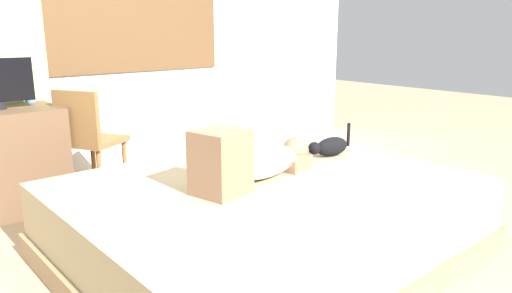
# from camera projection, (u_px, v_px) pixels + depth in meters

# --- Properties ---
(ground_plane) EXTENTS (16.00, 16.00, 0.00)m
(ground_plane) POSITION_uv_depth(u_px,v_px,m) (260.00, 265.00, 2.68)
(ground_plane) COLOR tan
(back_wall_with_window) EXTENTS (6.40, 0.14, 2.90)m
(back_wall_with_window) POSITION_uv_depth(u_px,v_px,m) (85.00, 7.00, 3.96)
(back_wall_with_window) COLOR silver
(back_wall_with_window) RESTS_ON ground
(bed) EXTENTS (2.20, 1.81, 0.44)m
(bed) POSITION_uv_depth(u_px,v_px,m) (266.00, 218.00, 2.76)
(bed) COLOR #997A56
(bed) RESTS_ON ground
(person_lying) EXTENTS (0.94, 0.42, 0.34)m
(person_lying) POSITION_uv_depth(u_px,v_px,m) (254.00, 161.00, 2.71)
(person_lying) COLOR silver
(person_lying) RESTS_ON bed
(cat) EXTENTS (0.36, 0.14, 0.21)m
(cat) POSITION_uv_depth(u_px,v_px,m) (330.00, 147.00, 3.22)
(cat) COLOR black
(cat) RESTS_ON bed
(cup) EXTENTS (0.06, 0.06, 0.09)m
(cup) POSITION_uv_depth(u_px,v_px,m) (31.00, 96.00, 3.62)
(cup) COLOR teal
(cup) RESTS_ON desk
(chair_by_desk) EXTENTS (0.51, 0.51, 0.86)m
(chair_by_desk) POSITION_uv_depth(u_px,v_px,m) (87.00, 137.00, 3.54)
(chair_by_desk) COLOR brown
(chair_by_desk) RESTS_ON ground
(curtain_left) EXTENTS (0.44, 0.06, 2.68)m
(curtain_left) POSITION_uv_depth(u_px,v_px,m) (10.00, 21.00, 3.51)
(curtain_left) COLOR #ADCC75
(curtain_left) RESTS_ON ground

